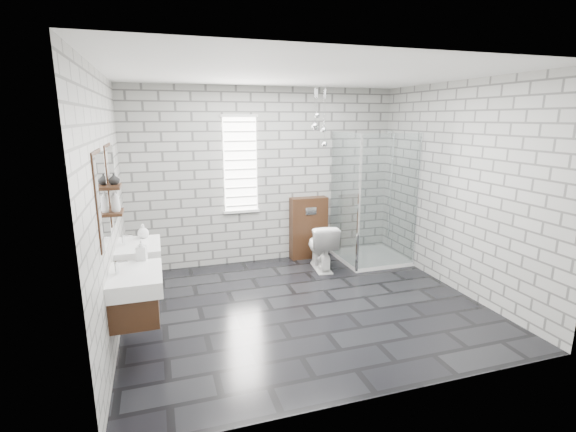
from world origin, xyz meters
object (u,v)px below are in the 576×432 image
cistern_panel (309,228)px  vanity_left (131,282)px  toilet (321,246)px  shower_enclosure (369,232)px  vanity_right (135,252)px

cistern_panel → vanity_left: bearing=-139.0°
toilet → shower_enclosure: bearing=-170.7°
vanity_left → shower_enclosure: size_ratio=0.77×
shower_enclosure → toilet: bearing=-177.6°
vanity_right → toilet: bearing=16.5°
shower_enclosure → toilet: shower_enclosure is taller
vanity_left → toilet: vanity_left is taller
vanity_right → shower_enclosure: (3.41, 0.80, -0.25)m
cistern_panel → vanity_right: bearing=-153.0°
cistern_panel → toilet: size_ratio=1.43×
vanity_right → shower_enclosure: shower_enclosure is taller
vanity_right → toilet: 2.73m
vanity_right → cistern_panel: 2.91m
vanity_left → toilet: 3.12m
vanity_right → cistern_panel: bearing=27.0°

